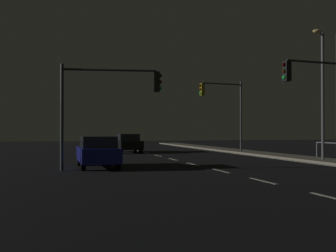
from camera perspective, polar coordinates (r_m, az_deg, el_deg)
The scene contains 9 objects.
ground_plane at distance 20.02m, azimuth 6.65°, elevation -5.92°, with size 112.00×112.00×0.00m, color black.
lane_markings_center at distance 23.29m, azimuth 3.43°, elevation -5.16°, with size 0.14×50.00×0.01m.
lane_edge_line at distance 27.42m, azimuth 15.59°, elevation -4.45°, with size 0.14×53.00×0.01m.
car at distance 21.27m, azimuth -9.48°, elevation -3.39°, with size 1.83×4.40×1.57m.
car_oncoming at distance 35.68m, azimuth -5.37°, elevation -2.27°, with size 1.93×4.44×1.57m.
traffic_light_near_right at distance 34.32m, azimuth 7.56°, elevation 3.24°, with size 3.88×0.77×5.72m.
traffic_light_mid_left at distance 19.97m, azimuth -8.07°, elevation 4.21°, with size 4.68×0.85×4.94m.
traffic_light_far_center at distance 22.03m, azimuth 20.22°, elevation 4.72°, with size 4.30×0.64×5.28m.
street_lamp_across_street at distance 26.56m, azimuth 20.06°, elevation 5.48°, with size 1.55×1.46×7.54m.
Camera 1 is at (-7.42, -1.00, 1.86)m, focal length 45.13 mm.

